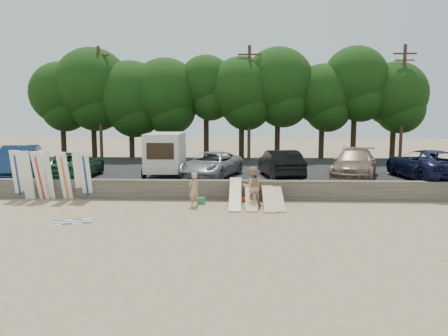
{
  "coord_description": "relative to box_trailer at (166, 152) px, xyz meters",
  "views": [
    {
      "loc": [
        1.43,
        -19.03,
        4.36
      ],
      "look_at": [
        0.53,
        3.0,
        1.63
      ],
      "focal_mm": 35.0,
      "sensor_mm": 36.0,
      "label": 1
    }
  ],
  "objects": [
    {
      "name": "surfboard_upright_0",
      "position": [
        -6.94,
        -3.96,
        -0.85
      ],
      "size": [
        0.54,
        0.62,
        2.56
      ],
      "primitive_type": "cube",
      "rotation": [
        0.21,
        0.0,
        0.07
      ],
      "color": "white",
      "rests_on": "ground"
    },
    {
      "name": "surfboard_upright_6",
      "position": [
        -3.39,
        -4.0,
        -0.86
      ],
      "size": [
        0.51,
        0.71,
        2.53
      ],
      "primitive_type": "cube",
      "rotation": [
        0.25,
        0.0,
        0.01
      ],
      "color": "white",
      "rests_on": "ground"
    },
    {
      "name": "seawall",
      "position": [
        3.08,
        -3.55,
        -1.63
      ],
      "size": [
        44.0,
        0.5,
        1.0
      ],
      "primitive_type": "cube",
      "color": "#6B6356",
      "rests_on": "ground"
    },
    {
      "name": "beachgoer_a",
      "position": [
        2.25,
        -5.31,
        -1.31
      ],
      "size": [
        0.7,
        0.7,
        1.63
      ],
      "primitive_type": "imported",
      "rotation": [
        0.0,
        0.0,
        3.92
      ],
      "color": "tan",
      "rests_on": "ground"
    },
    {
      "name": "surfboard_low_2",
      "position": [
        5.8,
        -5.18,
        -1.71
      ],
      "size": [
        0.56,
        2.92,
        0.83
      ],
      "primitive_type": "cube",
      "rotation": [
        0.26,
        0.0,
        0.0
      ],
      "color": "#D0B483",
      "rests_on": "ground"
    },
    {
      "name": "box_trailer",
      "position": [
        0.0,
        0.0,
        0.0
      ],
      "size": [
        2.38,
        4.07,
        2.54
      ],
      "rotation": [
        0.0,
        0.0,
        0.03
      ],
      "color": "beige",
      "rests_on": "parking_lot"
    },
    {
      "name": "car_0",
      "position": [
        -8.63,
        -0.42,
        -0.52
      ],
      "size": [
        3.42,
        5.81,
        1.81
      ],
      "primitive_type": "imported",
      "rotation": [
        0.0,
        0.0,
        0.29
      ],
      "color": "navy",
      "rests_on": "parking_lot"
    },
    {
      "name": "gear_bag",
      "position": [
        4.55,
        -4.15,
        -2.02
      ],
      "size": [
        0.31,
        0.26,
        0.22
      ],
      "primitive_type": "cube",
      "rotation": [
        0.0,
        0.0,
        -0.03
      ],
      "color": "#C64817",
      "rests_on": "ground"
    },
    {
      "name": "surfboard_low_3",
      "position": [
        6.21,
        -5.07,
        -1.71
      ],
      "size": [
        0.56,
        2.92,
        0.82
      ],
      "primitive_type": "cube",
      "rotation": [
        0.25,
        0.0,
        0.0
      ],
      "color": "#D0B483",
      "rests_on": "ground"
    },
    {
      "name": "car_1",
      "position": [
        -5.19,
        -0.93,
        -0.69
      ],
      "size": [
        2.63,
        5.4,
        1.48
      ],
      "primitive_type": "imported",
      "rotation": [
        0.0,
        0.0,
        3.18
      ],
      "color": "#173F26",
      "rests_on": "parking_lot"
    },
    {
      "name": "parking_lot",
      "position": [
        3.08,
        3.95,
        -1.78
      ],
      "size": [
        44.0,
        14.5,
        0.7
      ],
      "primitive_type": "cube",
      "color": "#282828",
      "rests_on": "ground"
    },
    {
      "name": "car_4",
      "position": [
        11.02,
        -0.27,
        -0.6
      ],
      "size": [
        4.02,
        6.1,
        1.64
      ],
      "primitive_type": "imported",
      "rotation": [
        0.0,
        0.0,
        -0.33
      ],
      "color": "#90715C",
      "rests_on": "parking_lot"
    },
    {
      "name": "utility_poles",
      "position": [
        5.08,
        9.45,
        3.3
      ],
      "size": [
        25.8,
        0.26,
        9.0
      ],
      "color": "#473321",
      "rests_on": "parking_lot"
    },
    {
      "name": "surfboard_low_1",
      "position": [
        4.96,
        -5.08,
        -1.71
      ],
      "size": [
        0.56,
        2.92,
        0.83
      ],
      "primitive_type": "cube",
      "rotation": [
        0.26,
        0.0,
        0.0
      ],
      "color": "#D0B483",
      "rests_on": "ground"
    },
    {
      "name": "ground",
      "position": [
        3.08,
        -6.55,
        -2.13
      ],
      "size": [
        120.0,
        120.0,
        0.0
      ],
      "primitive_type": "plane",
      "color": "tan",
      "rests_on": "ground"
    },
    {
      "name": "surfboard_low_0",
      "position": [
        4.21,
        -5.1,
        -1.54
      ],
      "size": [
        0.56,
        2.82,
        1.16
      ],
      "primitive_type": "cube",
      "rotation": [
        0.38,
        0.0,
        0.0
      ],
      "color": "#D0B483",
      "rests_on": "ground"
    },
    {
      "name": "treeline",
      "position": [
        1.94,
        11.0,
        4.25
      ],
      "size": [
        32.96,
        6.37,
        9.18
      ],
      "color": "#382616",
      "rests_on": "parking_lot"
    },
    {
      "name": "surfboard_upright_1",
      "position": [
        -6.37,
        -4.12,
        -0.86
      ],
      "size": [
        0.56,
        0.73,
        2.54
      ],
      "primitive_type": "cube",
      "rotation": [
        0.24,
        0.0,
        0.09
      ],
      "color": "white",
      "rests_on": "ground"
    },
    {
      "name": "cooler",
      "position": [
        2.53,
        -4.75,
        -1.97
      ],
      "size": [
        0.43,
        0.37,
        0.32
      ],
      "primitive_type": "cube",
      "rotation": [
        0.0,
        0.0,
        0.21
      ],
      "color": "#278F4A",
      "rests_on": "ground"
    },
    {
      "name": "car_3",
      "position": [
        6.73,
        -0.54,
        -0.61
      ],
      "size": [
        2.46,
        5.14,
        1.62
      ],
      "primitive_type": "imported",
      "rotation": [
        0.0,
        0.0,
        3.3
      ],
      "color": "black",
      "rests_on": "parking_lot"
    },
    {
      "name": "beach_towel",
      "position": [
        -2.37,
        -8.5,
        -2.12
      ],
      "size": [
        1.9,
        1.9,
        0.0
      ],
      "primitive_type": "plane",
      "rotation": [
        0.0,
        0.0,
        0.32
      ],
      "color": "white",
      "rests_on": "ground"
    },
    {
      "name": "car_2",
      "position": [
        2.75,
        -0.36,
        -0.69
      ],
      "size": [
        3.91,
        5.77,
        1.47
      ],
      "primitive_type": "imported",
      "rotation": [
        0.0,
        0.0,
        -0.3
      ],
      "color": "#929397",
      "rests_on": "parking_lot"
    },
    {
      "name": "car_5",
      "position": [
        14.92,
        -0.74,
        -0.59
      ],
      "size": [
        3.22,
        6.23,
        1.68
      ],
      "primitive_type": "imported",
      "rotation": [
        0.0,
        0.0,
        3.21
      ],
      "color": "#0E1233",
      "rests_on": "parking_lot"
    },
    {
      "name": "surfboard_upright_5",
      "position": [
        -3.75,
        -3.91,
        -0.85
      ],
      "size": [
        0.53,
        0.64,
        2.55
      ],
      "primitive_type": "cube",
      "rotation": [
        0.22,
        0.0,
        0.05
      ],
      "color": "white",
      "rests_on": "ground"
    },
    {
      "name": "surfboard_upright_4",
      "position": [
        -4.42,
        -4.15,
        -0.87
      ],
      "size": [
        0.5,
        0.83,
        2.5
      ],
      "primitive_type": "cube",
      "rotation": [
        0.3,
        0.0,
        -0.0
      ],
      "color": "white",
      "rests_on": "ground"
    },
    {
      "name": "beachgoer_b",
      "position": [
        5.02,
        -5.16,
        -1.18
      ],
      "size": [
        1.04,
        0.88,
        1.89
      ],
      "primitive_type": "imported",
      "rotation": [
        0.0,
        0.0,
        3.33
      ],
      "color": "tan",
      "rests_on": "ground"
    },
    {
      "name": "surfboard_upright_2",
      "position": [
        -5.69,
        -4.15,
        -0.86
      ],
      "size": [
        0.58,
        0.81,
        2.52
      ],
      "primitive_type": "cube",
      "rotation": [
        0.27,
        0.0,
        -0.11
      ],
      "color": "white",
      "rests_on": "ground"
    },
    {
      "name": "surfboard_upright_3",
      "position": [
        -5.38,
        -4.0,
        -0.84
      ],
      "size": [
        0.56,
        0.61,
        2.56
      ],
      "primitive_type": "cube",
      "rotation": [
        0.19,
        0.0,
        -0.11
      ],
      "color": "white",
      "rests_on": "ground"
    }
  ]
}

